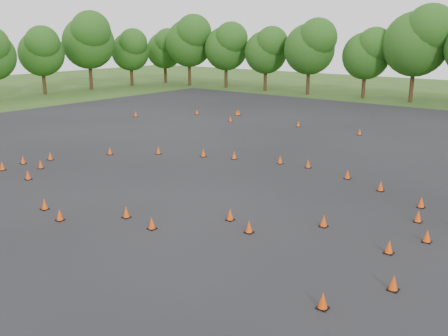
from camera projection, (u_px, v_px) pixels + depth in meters
ground at (163, 217)px, 20.02m from camera, size 140.00×140.00×0.00m
asphalt_pad at (249, 183)px, 24.59m from camera, size 62.00×62.00×0.00m
traffic_cones at (235, 183)px, 23.87m from camera, size 36.13×32.95×0.45m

